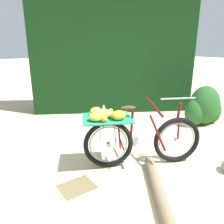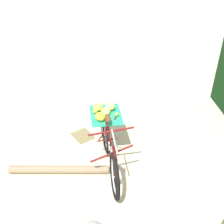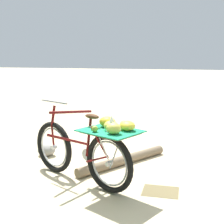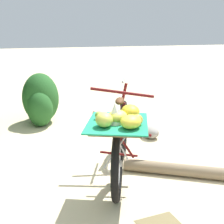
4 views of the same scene
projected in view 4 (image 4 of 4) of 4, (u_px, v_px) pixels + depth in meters
The scene contains 5 objects.
ground_plane at pixel (123, 176), 3.29m from camera, with size 60.00×60.00×0.00m, color beige.
bicycle at pixel (121, 137), 3.10m from camera, with size 1.72×1.09×1.03m.
fallen_log at pixel (199, 172), 3.23m from camera, with size 0.14×0.14×1.70m, color #7F6B51.
shrub_cluster at pixel (41, 101), 5.18m from camera, with size 0.93×0.64×0.89m.
path_stone at pixel (151, 132), 4.46m from camera, with size 0.30×0.25×0.19m, color gray.
Camera 4 is at (-2.71, 1.24, 1.56)m, focal length 46.66 mm.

